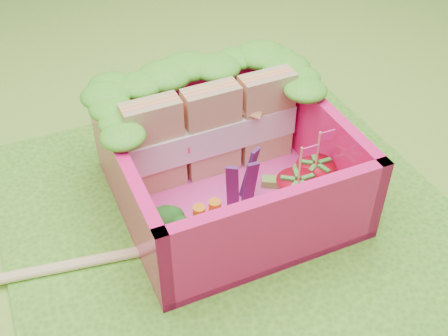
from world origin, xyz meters
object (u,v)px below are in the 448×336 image
Objects in this scene: strawberry_right at (314,179)px; chopsticks at (40,271)px; strawberry_left at (296,196)px; bento_box at (228,164)px; broccoli at (163,228)px; sandwich_stack at (213,131)px.

strawberry_right is 0.19× the size of chopsticks.
bento_box is at bearing 131.11° from strawberry_left.
chopsticks is at bearing -173.25° from bento_box.
broccoli reaches higher than chopsticks.
broccoli is at bearing 177.66° from strawberry_left.
bento_box is 0.53× the size of chopsticks.
broccoli is 0.71m from chopsticks.
sandwich_stack is 0.45× the size of chopsticks.
sandwich_stack is 0.68m from strawberry_right.
sandwich_stack is at bearing 46.22° from broccoli.
strawberry_left is at bearing -150.43° from strawberry_right.
broccoli is (-0.51, -0.30, -0.05)m from bento_box.
strawberry_right reaches higher than broccoli.
sandwich_stack reaches higher than strawberry_right.
broccoli is at bearing -133.78° from sandwich_stack.
broccoli is at bearing -175.96° from strawberry_right.
strawberry_left is 0.21m from strawberry_right.
strawberry_right is at bearing -26.03° from bento_box.
sandwich_stack is 2.33× the size of strawberry_right.
sandwich_stack reaches higher than chopsticks.
strawberry_right reaches higher than chopsticks.
chopsticks is (-1.46, 0.19, -0.16)m from strawberry_left.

